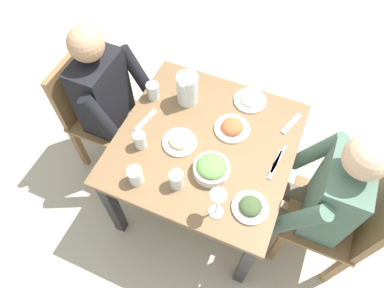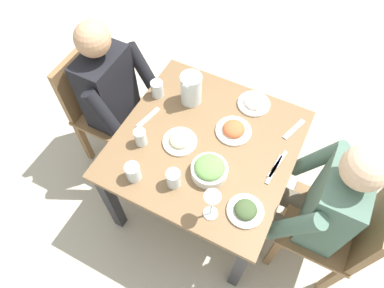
{
  "view_description": "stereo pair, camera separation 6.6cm",
  "coord_description": "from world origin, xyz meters",
  "px_view_note": "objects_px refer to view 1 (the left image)",
  "views": [
    {
      "loc": [
        -0.95,
        -0.33,
        2.25
      ],
      "look_at": [
        -0.06,
        0.05,
        0.73
      ],
      "focal_mm": 32.38,
      "sensor_mm": 36.0,
      "label": 1
    },
    {
      "loc": [
        -0.93,
        -0.39,
        2.25
      ],
      "look_at": [
        -0.06,
        0.05,
        0.73
      ],
      "focal_mm": 32.38,
      "sensor_mm": 36.0,
      "label": 2
    }
  ],
  "objects_px": {
    "wine_glass": "(218,200)",
    "plate_rice_curry": "(232,127)",
    "water_pitcher": "(187,89)",
    "water_glass_far_left": "(153,91)",
    "water_glass_near_right": "(135,176)",
    "plate_yoghurt": "(250,99)",
    "water_glass_near_left": "(177,180)",
    "plate_beans": "(179,141)",
    "chair_far": "(94,109)",
    "salad_bowl": "(212,168)",
    "diner_near": "(312,195)",
    "plate_dolmas": "(250,207)",
    "diner_far": "(117,104)",
    "dining_table": "(205,153)",
    "water_glass_far_right": "(140,140)",
    "chair_near": "(342,220)"
  },
  "relations": [
    {
      "from": "water_glass_near_left",
      "to": "wine_glass",
      "type": "relative_size",
      "value": 0.53
    },
    {
      "from": "dining_table",
      "to": "plate_yoghurt",
      "type": "relative_size",
      "value": 5.02
    },
    {
      "from": "plate_dolmas",
      "to": "plate_yoghurt",
      "type": "relative_size",
      "value": 0.94
    },
    {
      "from": "diner_far",
      "to": "water_glass_far_right",
      "type": "height_order",
      "value": "diner_far"
    },
    {
      "from": "water_glass_far_right",
      "to": "wine_glass",
      "type": "distance_m",
      "value": 0.54
    },
    {
      "from": "chair_far",
      "to": "water_pitcher",
      "type": "bearing_deg",
      "value": -77.11
    },
    {
      "from": "diner_far",
      "to": "salad_bowl",
      "type": "distance_m",
      "value": 0.75
    },
    {
      "from": "chair_far",
      "to": "diner_far",
      "type": "relative_size",
      "value": 0.75
    },
    {
      "from": "water_pitcher",
      "to": "plate_rice_curry",
      "type": "height_order",
      "value": "water_pitcher"
    },
    {
      "from": "water_pitcher",
      "to": "water_glass_far_right",
      "type": "height_order",
      "value": "water_pitcher"
    },
    {
      "from": "wine_glass",
      "to": "plate_rice_curry",
      "type": "bearing_deg",
      "value": 10.65
    },
    {
      "from": "salad_bowl",
      "to": "water_glass_near_right",
      "type": "relative_size",
      "value": 1.84
    },
    {
      "from": "dining_table",
      "to": "water_pitcher",
      "type": "relative_size",
      "value": 4.9
    },
    {
      "from": "diner_near",
      "to": "plate_dolmas",
      "type": "height_order",
      "value": "diner_near"
    },
    {
      "from": "chair_far",
      "to": "water_glass_far_left",
      "type": "height_order",
      "value": "chair_far"
    },
    {
      "from": "plate_rice_curry",
      "to": "water_glass_near_left",
      "type": "height_order",
      "value": "water_glass_near_left"
    },
    {
      "from": "diner_near",
      "to": "water_pitcher",
      "type": "distance_m",
      "value": 0.87
    },
    {
      "from": "salad_bowl",
      "to": "plate_yoghurt",
      "type": "bearing_deg",
      "value": -4.02
    },
    {
      "from": "water_glass_far_left",
      "to": "water_glass_near_left",
      "type": "bearing_deg",
      "value": -142.17
    },
    {
      "from": "salad_bowl",
      "to": "wine_glass",
      "type": "xyz_separation_m",
      "value": [
        -0.19,
        -0.1,
        0.1
      ]
    },
    {
      "from": "water_pitcher",
      "to": "salad_bowl",
      "type": "height_order",
      "value": "water_pitcher"
    },
    {
      "from": "water_pitcher",
      "to": "water_glass_far_left",
      "type": "distance_m",
      "value": 0.2
    },
    {
      "from": "water_glass_far_left",
      "to": "salad_bowl",
      "type": "bearing_deg",
      "value": -124.13
    },
    {
      "from": "water_pitcher",
      "to": "water_glass_far_left",
      "type": "relative_size",
      "value": 1.91
    },
    {
      "from": "dining_table",
      "to": "water_glass_near_left",
      "type": "xyz_separation_m",
      "value": [
        -0.29,
        0.04,
        0.16
      ]
    },
    {
      "from": "plate_dolmas",
      "to": "water_glass_far_left",
      "type": "bearing_deg",
      "value": 58.91
    },
    {
      "from": "diner_near",
      "to": "water_pitcher",
      "type": "xyz_separation_m",
      "value": [
        0.27,
        0.81,
        0.17
      ]
    },
    {
      "from": "water_glass_far_left",
      "to": "water_glass_far_right",
      "type": "xyz_separation_m",
      "value": [
        -0.33,
        -0.09,
        -0.0
      ]
    },
    {
      "from": "plate_rice_curry",
      "to": "chair_near",
      "type": "bearing_deg",
      "value": -103.59
    },
    {
      "from": "water_glass_far_left",
      "to": "water_pitcher",
      "type": "bearing_deg",
      "value": -74.3
    },
    {
      "from": "plate_beans",
      "to": "water_glass_near_left",
      "type": "relative_size",
      "value": 1.78
    },
    {
      "from": "water_glass_near_left",
      "to": "dining_table",
      "type": "bearing_deg",
      "value": -7.14
    },
    {
      "from": "diner_near",
      "to": "plate_dolmas",
      "type": "bearing_deg",
      "value": 129.9
    },
    {
      "from": "water_glass_far_left",
      "to": "water_glass_near_right",
      "type": "height_order",
      "value": "same"
    },
    {
      "from": "plate_dolmas",
      "to": "water_glass_far_left",
      "type": "height_order",
      "value": "water_glass_far_left"
    },
    {
      "from": "dining_table",
      "to": "plate_rice_curry",
      "type": "xyz_separation_m",
      "value": [
        0.13,
        -0.1,
        0.13
      ]
    },
    {
      "from": "chair_near",
      "to": "diner_near",
      "type": "xyz_separation_m",
      "value": [
        -0.0,
        0.2,
        0.15
      ]
    },
    {
      "from": "water_glass_near_right",
      "to": "diner_near",
      "type": "bearing_deg",
      "value": -69.78
    },
    {
      "from": "chair_far",
      "to": "diner_far",
      "type": "height_order",
      "value": "diner_far"
    },
    {
      "from": "chair_far",
      "to": "water_glass_far_left",
      "type": "relative_size",
      "value": 8.69
    },
    {
      "from": "salad_bowl",
      "to": "plate_yoghurt",
      "type": "height_order",
      "value": "salad_bowl"
    },
    {
      "from": "dining_table",
      "to": "diner_near",
      "type": "relative_size",
      "value": 0.8
    },
    {
      "from": "water_glass_near_right",
      "to": "plate_yoghurt",
      "type": "bearing_deg",
      "value": -27.1
    },
    {
      "from": "plate_rice_curry",
      "to": "water_pitcher",
      "type": "bearing_deg",
      "value": 72.61
    },
    {
      "from": "plate_dolmas",
      "to": "chair_far",
      "type": "bearing_deg",
      "value": 72.75
    },
    {
      "from": "plate_dolmas",
      "to": "water_glass_near_right",
      "type": "bearing_deg",
      "value": 98.14
    },
    {
      "from": "chair_near",
      "to": "plate_beans",
      "type": "distance_m",
      "value": 0.96
    },
    {
      "from": "water_pitcher",
      "to": "water_glass_far_right",
      "type": "relative_size",
      "value": 1.92
    },
    {
      "from": "chair_near",
      "to": "water_glass_near_right",
      "type": "height_order",
      "value": "chair_near"
    },
    {
      "from": "dining_table",
      "to": "salad_bowl",
      "type": "bearing_deg",
      "value": -149.21
    }
  ]
}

